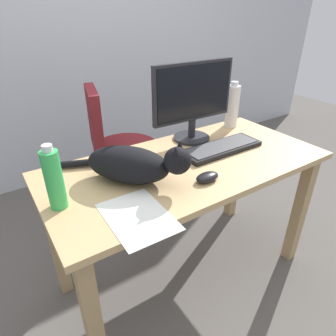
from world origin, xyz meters
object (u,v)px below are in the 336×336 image
office_chair (120,163)px  computer_mouse (207,177)px  keyboard (221,148)px  water_bottle (54,179)px  monitor (193,99)px  cat (133,164)px  spray_bottle (232,106)px

office_chair → computer_mouse: bearing=-89.8°
keyboard → water_bottle: (-0.83, -0.03, 0.10)m
monitor → computer_mouse: monitor is taller
office_chair → keyboard: size_ratio=2.15×
monitor → cat: (-0.47, -0.22, -0.15)m
office_chair → monitor: (0.22, -0.53, 0.55)m
cat → spray_bottle: spray_bottle is taller
computer_mouse → spray_bottle: 0.69m
keyboard → cat: 0.52m
keyboard → spray_bottle: size_ratio=1.62×
monitor → cat: monitor is taller
cat → computer_mouse: size_ratio=4.47×
cat → computer_mouse: cat is taller
cat → spray_bottle: (0.80, 0.25, 0.05)m
computer_mouse → monitor: bearing=61.1°
cat → spray_bottle: size_ratio=1.81×
water_bottle → cat: bearing=2.1°
computer_mouse → water_bottle: water_bottle is taller
monitor → office_chair: bearing=112.6°
computer_mouse → water_bottle: size_ratio=0.44×
spray_bottle → cat: bearing=-162.6°
keyboard → water_bottle: bearing=-177.8°
monitor → water_bottle: (-0.79, -0.23, -0.11)m
office_chair → keyboard: 0.84m
keyboard → water_bottle: water_bottle is taller
keyboard → office_chair: bearing=109.6°
computer_mouse → spray_bottle: spray_bottle is taller
office_chair → keyboard: bearing=-70.4°
cat → keyboard: bearing=2.3°
computer_mouse → spray_bottle: bearing=38.0°
office_chair → monitor: 0.79m
computer_mouse → office_chair: bearing=90.2°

